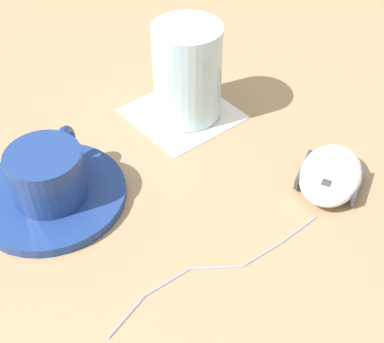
# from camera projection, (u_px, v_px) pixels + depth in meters

# --- Properties ---
(ground_plane) EXTENTS (3.00, 3.00, 0.00)m
(ground_plane) POSITION_uv_depth(u_px,v_px,m) (203.00, 195.00, 0.57)
(ground_plane) COLOR #9E7F5B
(saucer) EXTENTS (0.16, 0.16, 0.01)m
(saucer) POSITION_uv_depth(u_px,v_px,m) (51.00, 195.00, 0.57)
(saucer) COLOR navy
(saucer) RESTS_ON ground
(coffee_cup) EXTENTS (0.10, 0.08, 0.06)m
(coffee_cup) POSITION_uv_depth(u_px,v_px,m) (48.00, 173.00, 0.54)
(coffee_cup) COLOR navy
(coffee_cup) RESTS_ON saucer
(computer_mouse) EXTENTS (0.11, 0.09, 0.03)m
(computer_mouse) POSITION_uv_depth(u_px,v_px,m) (331.00, 175.00, 0.57)
(computer_mouse) COLOR silver
(computer_mouse) RESTS_ON ground
(mouse_cable) EXTENTS (0.24, 0.06, 0.00)m
(mouse_cable) POSITION_uv_depth(u_px,v_px,m) (218.00, 268.00, 0.50)
(mouse_cable) COLOR gray
(mouse_cable) RESTS_ON ground
(napkin_under_glass) EXTENTS (0.14, 0.14, 0.00)m
(napkin_under_glass) POSITION_uv_depth(u_px,v_px,m) (182.00, 113.00, 0.68)
(napkin_under_glass) COLOR silver
(napkin_under_glass) RESTS_ON ground
(drinking_glass) EXTENTS (0.08, 0.08, 0.12)m
(drinking_glass) POSITION_uv_depth(u_px,v_px,m) (187.00, 72.00, 0.64)
(drinking_glass) COLOR silver
(drinking_glass) RESTS_ON napkin_under_glass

